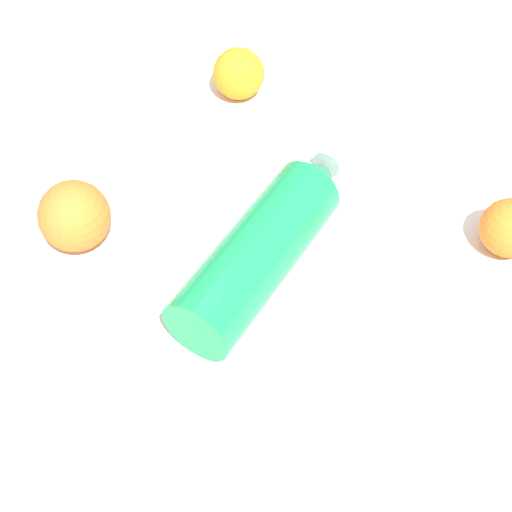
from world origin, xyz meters
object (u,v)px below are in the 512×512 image
Objects in this scene: orange_0 at (510,228)px; orange_2 at (74,216)px; water_bottle at (268,241)px; orange_1 at (239,74)px.

orange_2 is (-0.28, 0.37, 0.01)m from orange_0.
water_bottle is at bearing -60.77° from orange_2.
orange_0 is at bearing -52.72° from orange_2.
water_bottle is at bearing 133.74° from orange_0.
orange_2 reaches higher than orange_0.
orange_0 is 0.98× the size of orange_1.
orange_2 reaches higher than water_bottle.
orange_0 is 0.46m from orange_2.
orange_1 is 0.30m from orange_2.
orange_1 reaches higher than orange_0.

